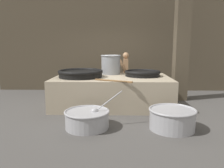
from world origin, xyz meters
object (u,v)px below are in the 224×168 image
(giant_wok_near, at_px, (81,73))
(stock_pot, at_px, (111,64))
(giant_wok_far, at_px, (142,73))
(cook, at_px, (125,73))
(prep_bowl_vegetables, at_px, (87,118))
(prep_bowl_meat, at_px, (172,118))

(giant_wok_near, distance_m, stock_pot, 1.12)
(giant_wok_far, xyz_separation_m, cook, (-0.45, 1.12, -0.11))
(prep_bowl_vegetables, distance_m, prep_bowl_meat, 1.76)
(giant_wok_far, distance_m, stock_pot, 1.06)
(cook, bearing_deg, prep_bowl_vegetables, 72.64)
(giant_wok_near, distance_m, cook, 1.91)
(prep_bowl_meat, bearing_deg, giant_wok_near, 141.19)
(prep_bowl_vegetables, height_order, prep_bowl_meat, prep_bowl_vegetables)
(stock_pot, relative_size, prep_bowl_vegetables, 0.52)
(giant_wok_far, relative_size, prep_bowl_vegetables, 0.86)
(cook, bearing_deg, prep_bowl_meat, 104.12)
(stock_pot, relative_size, prep_bowl_meat, 0.65)
(cook, distance_m, prep_bowl_vegetables, 3.29)
(giant_wok_far, xyz_separation_m, prep_bowl_meat, (0.40, -2.01, -0.69))
(prep_bowl_vegetables, bearing_deg, stock_pot, 80.19)
(cook, height_order, prep_bowl_meat, cook)
(giant_wok_near, bearing_deg, prep_bowl_vegetables, -76.69)
(giant_wok_far, height_order, prep_bowl_meat, giant_wok_far)
(giant_wok_far, relative_size, prep_bowl_meat, 1.08)
(giant_wok_far, bearing_deg, cook, 112.12)
(giant_wok_far, relative_size, cook, 0.69)
(giant_wok_far, height_order, prep_bowl_vegetables, giant_wok_far)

